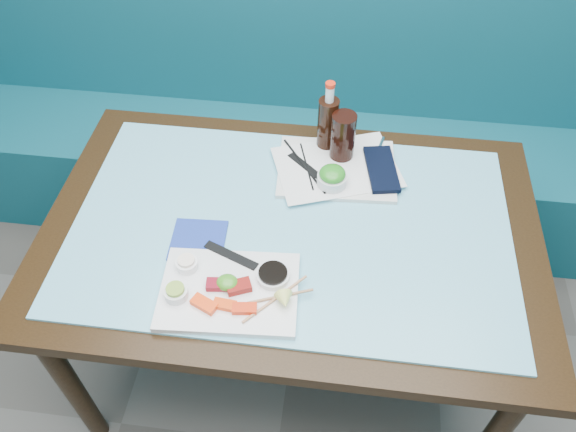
# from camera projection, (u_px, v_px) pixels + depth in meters

# --- Properties ---
(booth_bench) EXTENTS (3.00, 0.56, 1.17)m
(booth_bench) POSITION_uv_depth(u_px,v_px,m) (314.00, 136.00, 2.41)
(booth_bench) COLOR #0E4D5A
(booth_bench) RESTS_ON ground
(dining_table) EXTENTS (1.40, 0.90, 0.75)m
(dining_table) POSITION_uv_depth(u_px,v_px,m) (291.00, 245.00, 1.64)
(dining_table) COLOR black
(dining_table) RESTS_ON ground
(glass_top) EXTENTS (1.22, 0.76, 0.01)m
(glass_top) POSITION_uv_depth(u_px,v_px,m) (291.00, 226.00, 1.58)
(glass_top) COLOR #66B5CC
(glass_top) RESTS_ON dining_table
(sashimi_plate) EXTENTS (0.36, 0.27, 0.02)m
(sashimi_plate) POSITION_uv_depth(u_px,v_px,m) (229.00, 291.00, 1.41)
(sashimi_plate) COLOR white
(sashimi_plate) RESTS_ON glass_top
(salmon_left) EXTENTS (0.07, 0.06, 0.02)m
(salmon_left) POSITION_uv_depth(u_px,v_px,m) (204.00, 304.00, 1.37)
(salmon_left) COLOR #FE3C0A
(salmon_left) RESTS_ON sashimi_plate
(salmon_mid) EXTENTS (0.06, 0.03, 0.01)m
(salmon_mid) POSITION_uv_depth(u_px,v_px,m) (225.00, 305.00, 1.37)
(salmon_mid) COLOR #F23E09
(salmon_mid) RESTS_ON sashimi_plate
(salmon_right) EXTENTS (0.06, 0.04, 0.01)m
(salmon_right) POSITION_uv_depth(u_px,v_px,m) (244.00, 309.00, 1.36)
(salmon_right) COLOR red
(salmon_right) RESTS_ON sashimi_plate
(tuna_left) EXTENTS (0.06, 0.04, 0.02)m
(tuna_left) POSITION_uv_depth(u_px,v_px,m) (217.00, 284.00, 1.41)
(tuna_left) COLOR maroon
(tuna_left) RESTS_ON sashimi_plate
(tuna_right) EXTENTS (0.07, 0.06, 0.02)m
(tuna_right) POSITION_uv_depth(u_px,v_px,m) (239.00, 287.00, 1.40)
(tuna_right) COLOR maroon
(tuna_right) RESTS_ON sashimi_plate
(seaweed_garnish) EXTENTS (0.07, 0.07, 0.03)m
(seaweed_garnish) POSITION_uv_depth(u_px,v_px,m) (227.00, 282.00, 1.40)
(seaweed_garnish) COLOR #3C891F
(seaweed_garnish) RESTS_ON sashimi_plate
(ramekin_wasabi) EXTENTS (0.07, 0.07, 0.02)m
(ramekin_wasabi) POSITION_uv_depth(u_px,v_px,m) (176.00, 293.00, 1.39)
(ramekin_wasabi) COLOR white
(ramekin_wasabi) RESTS_ON sashimi_plate
(wasabi_fill) EXTENTS (0.05, 0.05, 0.01)m
(wasabi_fill) POSITION_uv_depth(u_px,v_px,m) (175.00, 289.00, 1.37)
(wasabi_fill) COLOR #82AC37
(wasabi_fill) RESTS_ON ramekin_wasabi
(ramekin_ginger) EXTENTS (0.06, 0.06, 0.02)m
(ramekin_ginger) POSITION_uv_depth(u_px,v_px,m) (187.00, 264.00, 1.45)
(ramekin_ginger) COLOR white
(ramekin_ginger) RESTS_ON sashimi_plate
(ginger_fill) EXTENTS (0.05, 0.05, 0.01)m
(ginger_fill) POSITION_uv_depth(u_px,v_px,m) (186.00, 260.00, 1.43)
(ginger_fill) COLOR #F8E3CC
(ginger_fill) RESTS_ON ramekin_ginger
(soy_dish) EXTENTS (0.10, 0.10, 0.02)m
(soy_dish) POSITION_uv_depth(u_px,v_px,m) (273.00, 276.00, 1.43)
(soy_dish) COLOR white
(soy_dish) RESTS_ON sashimi_plate
(soy_fill) EXTENTS (0.08, 0.08, 0.01)m
(soy_fill) POSITION_uv_depth(u_px,v_px,m) (273.00, 273.00, 1.42)
(soy_fill) COLOR black
(soy_fill) RESTS_ON soy_dish
(lemon_wedge) EXTENTS (0.06, 0.05, 0.05)m
(lemon_wedge) POSITION_uv_depth(u_px,v_px,m) (284.00, 300.00, 1.36)
(lemon_wedge) COLOR #EFF775
(lemon_wedge) RESTS_ON sashimi_plate
(chopstick_sleeve) EXTENTS (0.16, 0.08, 0.00)m
(chopstick_sleeve) POSITION_uv_depth(u_px,v_px,m) (231.00, 255.00, 1.48)
(chopstick_sleeve) COLOR black
(chopstick_sleeve) RESTS_ON sashimi_plate
(wooden_chopstick_a) EXTENTS (0.20, 0.08, 0.01)m
(wooden_chopstick_a) POSITION_uv_depth(u_px,v_px,m) (271.00, 298.00, 1.39)
(wooden_chopstick_a) COLOR #9D6D4A
(wooden_chopstick_a) RESTS_ON sashimi_plate
(wooden_chopstick_b) EXTENTS (0.14, 0.16, 0.01)m
(wooden_chopstick_b) POSITION_uv_depth(u_px,v_px,m) (275.00, 299.00, 1.39)
(wooden_chopstick_b) COLOR tan
(wooden_chopstick_b) RESTS_ON sashimi_plate
(serving_tray) EXTENTS (0.37, 0.28, 0.01)m
(serving_tray) POSITION_uv_depth(u_px,v_px,m) (337.00, 169.00, 1.71)
(serving_tray) COLOR silver
(serving_tray) RESTS_ON glass_top
(paper_placemat) EXTENTS (0.43, 0.36, 0.00)m
(paper_placemat) POSITION_uv_depth(u_px,v_px,m) (337.00, 167.00, 1.71)
(paper_placemat) COLOR silver
(paper_placemat) RESTS_ON serving_tray
(seaweed_bowl) EXTENTS (0.11, 0.11, 0.04)m
(seaweed_bowl) POSITION_uv_depth(u_px,v_px,m) (332.00, 180.00, 1.65)
(seaweed_bowl) COLOR silver
(seaweed_bowl) RESTS_ON serving_tray
(seaweed_salad) EXTENTS (0.09, 0.09, 0.04)m
(seaweed_salad) POSITION_uv_depth(u_px,v_px,m) (332.00, 174.00, 1.63)
(seaweed_salad) COLOR #247D1C
(seaweed_salad) RESTS_ON seaweed_bowl
(cola_glass) EXTENTS (0.09, 0.09, 0.15)m
(cola_glass) POSITION_uv_depth(u_px,v_px,m) (343.00, 136.00, 1.69)
(cola_glass) COLOR black
(cola_glass) RESTS_ON serving_tray
(navy_pouch) EXTENTS (0.12, 0.21, 0.02)m
(navy_pouch) POSITION_uv_depth(u_px,v_px,m) (381.00, 169.00, 1.69)
(navy_pouch) COLOR black
(navy_pouch) RESTS_ON serving_tray
(fork) EXTENTS (0.03, 0.09, 0.01)m
(fork) POSITION_uv_depth(u_px,v_px,m) (380.00, 147.00, 1.76)
(fork) COLOR silver
(fork) RESTS_ON serving_tray
(black_chopstick_a) EXTENTS (0.15, 0.22, 0.01)m
(black_chopstick_a) POSITION_uv_depth(u_px,v_px,m) (304.00, 166.00, 1.71)
(black_chopstick_a) COLOR black
(black_chopstick_a) RESTS_ON serving_tray
(black_chopstick_b) EXTENTS (0.06, 0.20, 0.01)m
(black_chopstick_b) POSITION_uv_depth(u_px,v_px,m) (307.00, 166.00, 1.71)
(black_chopstick_b) COLOR black
(black_chopstick_b) RESTS_ON serving_tray
(tray_sleeve) EXTENTS (0.12, 0.11, 0.00)m
(tray_sleeve) POSITION_uv_depth(u_px,v_px,m) (305.00, 166.00, 1.71)
(tray_sleeve) COLOR black
(tray_sleeve) RESTS_ON serving_tray
(cola_bottle_body) EXTENTS (0.08, 0.08, 0.18)m
(cola_bottle_body) POSITION_uv_depth(u_px,v_px,m) (328.00, 125.00, 1.72)
(cola_bottle_body) COLOR black
(cola_bottle_body) RESTS_ON glass_top
(cola_bottle_neck) EXTENTS (0.03, 0.03, 0.05)m
(cola_bottle_neck) POSITION_uv_depth(u_px,v_px,m) (330.00, 94.00, 1.63)
(cola_bottle_neck) COLOR white
(cola_bottle_neck) RESTS_ON cola_bottle_body
(cola_bottle_cap) EXTENTS (0.03, 0.03, 0.01)m
(cola_bottle_cap) POSITION_uv_depth(u_px,v_px,m) (330.00, 85.00, 1.61)
(cola_bottle_cap) COLOR red
(cola_bottle_cap) RESTS_ON cola_bottle_neck
(blue_napkin) EXTENTS (0.15, 0.15, 0.01)m
(blue_napkin) POSITION_uv_depth(u_px,v_px,m) (198.00, 240.00, 1.53)
(blue_napkin) COLOR navy
(blue_napkin) RESTS_ON glass_top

